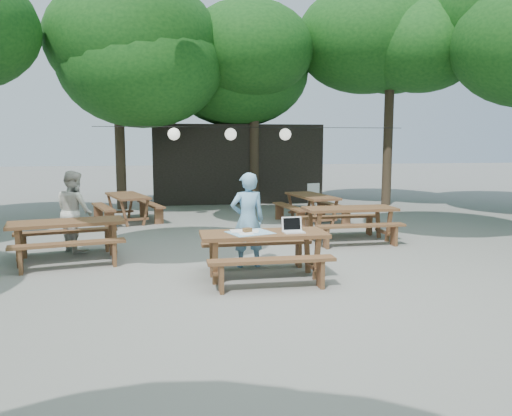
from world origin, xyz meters
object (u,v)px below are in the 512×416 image
at_px(plastic_chair, 317,204).
at_px(second_person, 74,211).
at_px(picnic_table_nw, 67,241).
at_px(woman, 248,220).
at_px(main_picnic_table, 264,255).

bearing_deg(plastic_chair, second_person, -164.27).
xyz_separation_m(picnic_table_nw, woman, (3.19, -0.94, 0.44)).
xyz_separation_m(second_person, plastic_chair, (6.38, 4.49, -0.55)).
xyz_separation_m(main_picnic_table, second_person, (-3.34, 2.66, 0.42)).
bearing_deg(main_picnic_table, second_person, 141.46).
distance_m(picnic_table_nw, second_person, 1.00).
bearing_deg(main_picnic_table, picnic_table_nw, 152.23).
xyz_separation_m(picnic_table_nw, second_person, (-0.02, 0.91, 0.42)).
bearing_deg(picnic_table_nw, plastic_chair, 28.37).
bearing_deg(main_picnic_table, plastic_chair, 66.96).
bearing_deg(picnic_table_nw, woman, -28.39).
bearing_deg(second_person, main_picnic_table, -163.22).
bearing_deg(plastic_chair, main_picnic_table, -132.46).
height_order(main_picnic_table, second_person, second_person).
height_order(picnic_table_nw, plastic_chair, plastic_chair).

